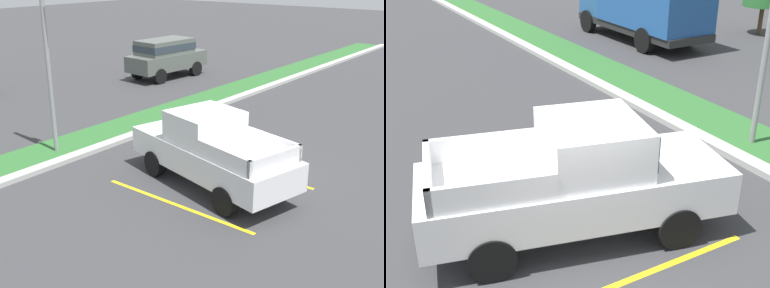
# 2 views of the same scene
# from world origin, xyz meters

# --- Properties ---
(ground_plane) EXTENTS (120.00, 120.00, 0.00)m
(ground_plane) POSITION_xyz_m (0.00, 0.00, 0.00)
(ground_plane) COLOR #38383A
(parking_line_near) EXTENTS (0.12, 4.80, 0.01)m
(parking_line_near) POSITION_xyz_m (-2.20, 0.35, 0.00)
(parking_line_near) COLOR yellow
(parking_line_near) RESTS_ON ground
(parking_line_far) EXTENTS (0.12, 4.80, 0.01)m
(parking_line_far) POSITION_xyz_m (0.90, 0.35, 0.00)
(parking_line_far) COLOR yellow
(parking_line_far) RESTS_ON ground
(curb_strip) EXTENTS (56.00, 0.40, 0.15)m
(curb_strip) POSITION_xyz_m (0.00, 5.00, 0.07)
(curb_strip) COLOR #B2B2AD
(curb_strip) RESTS_ON ground
(grass_median) EXTENTS (56.00, 1.80, 0.06)m
(grass_median) POSITION_xyz_m (0.00, 6.10, 0.03)
(grass_median) COLOR #2D662D
(grass_median) RESTS_ON ground
(pickup_truck_main) EXTENTS (3.08, 5.52, 2.10)m
(pickup_truck_main) POSITION_xyz_m (-0.63, 0.40, 1.04)
(pickup_truck_main) COLOR black
(pickup_truck_main) RESTS_ON ground
(suv_distant) EXTENTS (4.71, 2.20, 2.10)m
(suv_distant) POSITION_xyz_m (9.23, 10.68, 1.24)
(suv_distant) COLOR black
(suv_distant) RESTS_ON ground
(street_light) EXTENTS (0.24, 1.49, 6.94)m
(street_light) POSITION_xyz_m (-1.75, 5.75, 4.02)
(street_light) COLOR gray
(street_light) RESTS_ON ground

